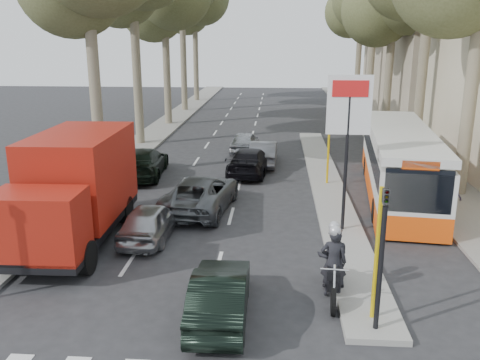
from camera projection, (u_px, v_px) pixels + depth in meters
The scene contains 20 objects.
ground at pixel (243, 298), 13.72m from camera, with size 120.00×120.00×0.00m, color #28282B.
sidewalk_right at pixel (383, 133), 37.11m from camera, with size 3.20×70.00×0.12m, color gray.
median_left at pixel (168, 124), 41.15m from camera, with size 2.40×64.00×0.12m, color gray.
traffic_island at pixel (327, 184), 24.03m from camera, with size 1.50×26.00×0.16m, color gray.
building_far at pixel (451, 23), 43.13m from camera, with size 11.00×20.00×16.00m, color #B7A88E.
billboard at pixel (348, 131), 17.29m from camera, with size 1.50×12.10×5.60m.
traffic_light_island at pixel (383, 236), 11.38m from camera, with size 0.16×0.41×3.60m.
tree_r_e at pixel (363, 0), 50.71m from camera, with size 7.40×7.20×14.10m.
silver_hatchback at pixel (150, 221), 17.63m from camera, with size 1.51×3.76×1.28m, color #A1A4A9.
dark_hatchback at pixel (220, 294), 12.62m from camera, with size 1.35×3.88×1.28m, color black.
queue_car_a at pixel (201, 193), 20.54m from camera, with size 2.35×5.09×1.41m, color #505458.
queue_car_b at pixel (250, 161), 26.05m from camera, with size 1.89×4.64×1.35m, color black.
queue_car_c at pixel (245, 142), 30.93m from camera, with size 1.53×3.80×1.30m, color #A0A3A8.
queue_car_d at pixel (264, 153), 27.93m from camera, with size 1.41×4.03×1.33m, color #54565C.
queue_car_e at pixel (143, 162), 25.53m from camera, with size 2.04×5.03×1.46m, color black.
red_truck at pixel (75, 187), 17.09m from camera, with size 2.78×6.93×3.67m.
city_bus at pixel (399, 161), 22.20m from camera, with size 3.80×11.64×3.01m.
motorcycle at pixel (333, 261), 13.72m from camera, with size 0.91×2.46×2.09m.
pedestrian_near at pixel (446, 197), 18.94m from camera, with size 1.09×0.53×1.87m, color #463854.
pedestrian_far at pixel (466, 162), 24.50m from camera, with size 1.13×0.50×1.75m, color #715E55.
Camera 1 is at (0.82, -12.32, 6.78)m, focal length 38.00 mm.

